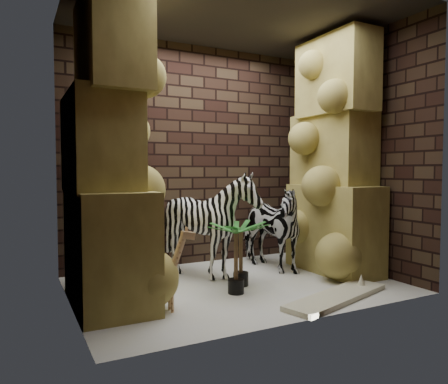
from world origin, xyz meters
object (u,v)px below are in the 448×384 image
palm_back (236,258)px  zebra_left (210,230)px  zebra_right (267,220)px  surfboard (337,297)px  giraffe_toy (160,270)px  palm_front (241,253)px

palm_back → zebra_left: bearing=88.7°
zebra_right → surfboard: bearing=-99.6°
surfboard → palm_back: bearing=125.0°
giraffe_toy → palm_back: giraffe_toy is taller
giraffe_toy → palm_front: giraffe_toy is taller
palm_front → surfboard: bearing=-54.8°
zebra_right → zebra_left: bearing=177.4°
zebra_right → giraffe_toy: bearing=-158.6°
zebra_right → surfboard: 1.52m
zebra_left → palm_back: zebra_left is taller
zebra_right → palm_back: bearing=-146.4°
giraffe_toy → surfboard: (1.70, -0.43, -0.37)m
zebra_right → palm_front: size_ratio=1.76×
zebra_left → giraffe_toy: (-0.91, -0.89, -0.18)m
surfboard → giraffe_toy: bearing=149.2°
giraffe_toy → surfboard: size_ratio=0.56×
palm_back → surfboard: size_ratio=0.54×
surfboard → palm_front: bearing=108.5°
palm_front → zebra_left: bearing=111.6°
giraffe_toy → surfboard: 1.79m
zebra_left → surfboard: 1.63m
palm_back → surfboard: bearing=-38.3°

